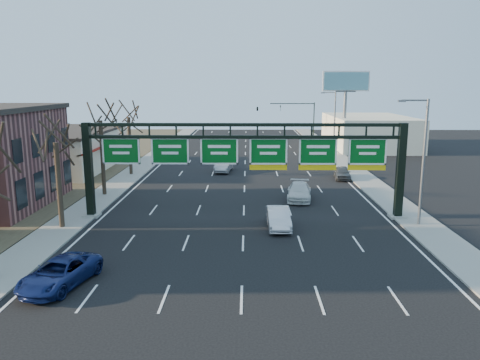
{
  "coord_description": "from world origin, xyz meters",
  "views": [
    {
      "loc": [
        0.24,
        -26.48,
        9.91
      ],
      "look_at": [
        -0.26,
        6.52,
        3.2
      ],
      "focal_mm": 35.0,
      "sensor_mm": 36.0,
      "label": 1
    }
  ],
  "objects_px": {
    "sign_gantry": "(246,157)",
    "car_blue_suv": "(60,273)",
    "car_white_wagon": "(299,191)",
    "car_silver_sedan": "(278,218)"
  },
  "relations": [
    {
      "from": "car_silver_sedan",
      "to": "car_white_wagon",
      "type": "distance_m",
      "value": 8.74
    },
    {
      "from": "sign_gantry",
      "to": "car_blue_suv",
      "type": "distance_m",
      "value": 16.16
    },
    {
      "from": "car_blue_suv",
      "to": "car_white_wagon",
      "type": "relative_size",
      "value": 0.99
    },
    {
      "from": "sign_gantry",
      "to": "car_white_wagon",
      "type": "bearing_deg",
      "value": 50.64
    },
    {
      "from": "car_white_wagon",
      "to": "car_silver_sedan",
      "type": "bearing_deg",
      "value": -98.81
    },
    {
      "from": "sign_gantry",
      "to": "car_silver_sedan",
      "type": "xyz_separation_m",
      "value": [
        2.31,
        -2.68,
        -3.91
      ]
    },
    {
      "from": "car_silver_sedan",
      "to": "car_white_wagon",
      "type": "relative_size",
      "value": 0.88
    },
    {
      "from": "sign_gantry",
      "to": "car_silver_sedan",
      "type": "relative_size",
      "value": 5.64
    },
    {
      "from": "sign_gantry",
      "to": "car_blue_suv",
      "type": "xyz_separation_m",
      "value": [
        -9.28,
        -12.62,
        -3.94
      ]
    },
    {
      "from": "car_silver_sedan",
      "to": "car_white_wagon",
      "type": "bearing_deg",
      "value": 72.79
    }
  ]
}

